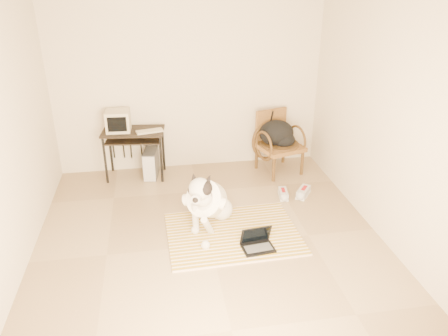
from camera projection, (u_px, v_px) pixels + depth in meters
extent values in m
plane|color=#987F5D|center=(211.00, 245.00, 5.03)|extent=(4.50, 4.50, 0.00)
plane|color=beige|center=(189.00, 82.00, 6.46)|extent=(4.50, 0.00, 4.50)
plane|color=beige|center=(263.00, 276.00, 2.44)|extent=(4.50, 0.00, 4.50)
plane|color=beige|center=(1.00, 148.00, 4.15)|extent=(0.00, 4.50, 4.50)
plane|color=beige|center=(391.00, 124.00, 4.75)|extent=(0.00, 4.50, 4.50)
cube|color=#AE770E|center=(242.00, 257.00, 4.80)|extent=(1.56, 0.28, 0.02)
cube|color=#508233|center=(237.00, 245.00, 5.01)|extent=(1.56, 0.28, 0.02)
cube|color=#7C4988|center=(233.00, 233.00, 5.22)|extent=(1.56, 0.28, 0.02)
cube|color=gold|center=(229.00, 223.00, 5.43)|extent=(1.56, 0.28, 0.02)
cube|color=beige|center=(225.00, 213.00, 5.65)|extent=(1.56, 0.28, 0.02)
sphere|color=silver|center=(201.00, 206.00, 5.54)|extent=(0.28, 0.28, 0.28)
sphere|color=silver|center=(221.00, 209.00, 5.48)|extent=(0.28, 0.28, 0.28)
ellipsoid|color=silver|center=(211.00, 207.00, 5.49)|extent=(0.35, 0.32, 0.29)
ellipsoid|color=silver|center=(207.00, 200.00, 5.26)|extent=(0.58, 0.73, 0.61)
cylinder|color=white|center=(207.00, 199.00, 5.27)|extent=(0.60, 0.67, 0.56)
sphere|color=silver|center=(202.00, 197.00, 5.04)|extent=(0.24, 0.24, 0.24)
sphere|color=silver|center=(200.00, 189.00, 4.89)|extent=(0.26, 0.26, 0.26)
ellipsoid|color=black|center=(203.00, 188.00, 4.88)|extent=(0.20, 0.23, 0.19)
cylinder|color=silver|center=(197.00, 197.00, 4.81)|extent=(0.15, 0.17, 0.11)
sphere|color=black|center=(195.00, 200.00, 4.75)|extent=(0.06, 0.06, 0.06)
cone|color=black|center=(194.00, 178.00, 4.92)|extent=(0.13, 0.16, 0.16)
cone|color=black|center=(209.00, 179.00, 4.88)|extent=(0.15, 0.15, 0.16)
torus|color=silver|center=(202.00, 194.00, 5.00)|extent=(0.26, 0.20, 0.21)
cylinder|color=silver|center=(195.00, 217.00, 5.17)|extent=(0.12, 0.14, 0.39)
cylinder|color=silver|center=(208.00, 226.00, 5.04)|extent=(0.21, 0.35, 0.40)
sphere|color=silver|center=(195.00, 230.00, 5.22)|extent=(0.10, 0.10, 0.10)
sphere|color=silver|center=(206.00, 245.00, 4.93)|extent=(0.10, 0.10, 0.10)
cone|color=black|center=(214.00, 204.00, 5.76)|extent=(0.11, 0.40, 0.10)
cube|color=black|center=(258.00, 248.00, 4.92)|extent=(0.38, 0.29, 0.02)
cube|color=#464648|center=(258.00, 248.00, 4.91)|extent=(0.32, 0.18, 0.00)
cube|color=black|center=(256.00, 235.00, 4.94)|extent=(0.36, 0.13, 0.23)
cube|color=black|center=(256.00, 235.00, 4.94)|extent=(0.32, 0.10, 0.20)
cube|color=black|center=(133.00, 131.00, 6.35)|extent=(0.94, 0.59, 0.03)
cube|color=black|center=(134.00, 140.00, 6.36)|extent=(0.83, 0.48, 0.02)
cylinder|color=black|center=(105.00, 161.00, 6.30)|extent=(0.04, 0.04, 0.71)
cylinder|color=black|center=(111.00, 150.00, 6.68)|extent=(0.04, 0.04, 0.71)
cylinder|color=black|center=(161.00, 160.00, 6.34)|extent=(0.04, 0.04, 0.71)
cylinder|color=black|center=(163.00, 149.00, 6.71)|extent=(0.04, 0.04, 0.71)
cube|color=#BCAF93|center=(118.00, 121.00, 6.28)|extent=(0.35, 0.33, 0.30)
cube|color=black|center=(117.00, 124.00, 6.13)|extent=(0.27, 0.03, 0.21)
cube|color=#BCAF93|center=(150.00, 131.00, 6.28)|extent=(0.40, 0.22, 0.03)
cube|color=#464648|center=(151.00, 163.00, 6.58)|extent=(0.25, 0.46, 0.42)
cube|color=silver|center=(149.00, 169.00, 6.38)|extent=(0.18, 0.04, 0.39)
cube|color=brown|center=(280.00, 147.00, 6.63)|extent=(0.76, 0.74, 0.06)
cylinder|color=#35210E|center=(280.00, 144.00, 6.61)|extent=(0.57, 0.57, 0.04)
cube|color=brown|center=(271.00, 124.00, 6.73)|extent=(0.52, 0.19, 0.46)
cylinder|color=#35210E|center=(274.00, 170.00, 6.42)|extent=(0.05, 0.05, 0.38)
cylinder|color=#35210E|center=(256.00, 157.00, 6.83)|extent=(0.05, 0.05, 0.38)
cylinder|color=#35210E|center=(302.00, 163.00, 6.62)|extent=(0.05, 0.05, 0.38)
cylinder|color=#35210E|center=(284.00, 152.00, 7.03)|extent=(0.05, 0.05, 0.38)
ellipsoid|color=black|center=(276.00, 133.00, 6.58)|extent=(0.53, 0.44, 0.39)
ellipsoid|color=black|center=(284.00, 140.00, 6.53)|extent=(0.33, 0.27, 0.22)
cube|color=silver|center=(283.00, 196.00, 6.06)|extent=(0.15, 0.29, 0.03)
cube|color=#96969B|center=(283.00, 193.00, 6.04)|extent=(0.15, 0.28, 0.09)
cube|color=maroon|center=(283.00, 191.00, 6.02)|extent=(0.07, 0.15, 0.02)
cube|color=silver|center=(303.00, 195.00, 6.09)|extent=(0.29, 0.33, 0.03)
cube|color=#96969B|center=(303.00, 192.00, 6.07)|extent=(0.28, 0.32, 0.10)
cube|color=maroon|center=(304.00, 189.00, 6.05)|extent=(0.14, 0.16, 0.02)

